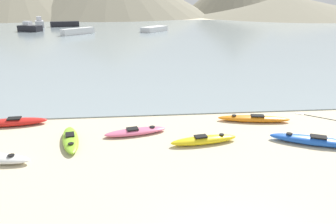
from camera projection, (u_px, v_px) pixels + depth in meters
The scene contains 14 objects.
bay_water at pixel (151, 37), 50.07m from camera, with size 160.00×70.00×0.06m, color gray.
far_hill_right at pixel (287, 6), 99.15m from camera, with size 57.12×57.12×6.06m, color gray.
kayak_on_sand_0 at pixel (136, 131), 14.83m from camera, with size 2.92×1.30×0.31m.
kayak_on_sand_1 at pixel (204, 140), 13.88m from camera, with size 2.97×1.05×0.37m.
kayak_on_sand_2 at pixel (254, 119), 16.33m from camera, with size 3.60×1.24×0.34m.
kayak_on_sand_4 at pixel (70, 139), 13.97m from camera, with size 1.26×2.90×0.34m.
kayak_on_sand_6 at pixel (11, 122), 15.81m from camera, with size 3.42×1.07×0.39m.
kayak_on_sand_7 at pixel (313, 140), 13.81m from camera, with size 3.54×2.11×0.39m.
moored_boat_0 at pixel (30, 28), 56.70m from camera, with size 4.39×3.30×1.72m.
moored_boat_1 at pixel (39, 23), 64.59m from camera, with size 2.67×4.52×2.04m.
moored_boat_2 at pixel (154, 29), 56.77m from camera, with size 4.98×5.32×0.82m.
moored_boat_3 at pixel (78, 31), 52.41m from camera, with size 4.90×5.00×0.98m.
moored_boat_4 at pixel (65, 24), 65.50m from camera, with size 5.66×2.27×1.02m.
loose_paddle at pixel (323, 118), 16.79m from camera, with size 2.26×1.91×0.03m.
Camera 1 is at (-2.31, -5.54, 5.94)m, focal length 35.00 mm.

